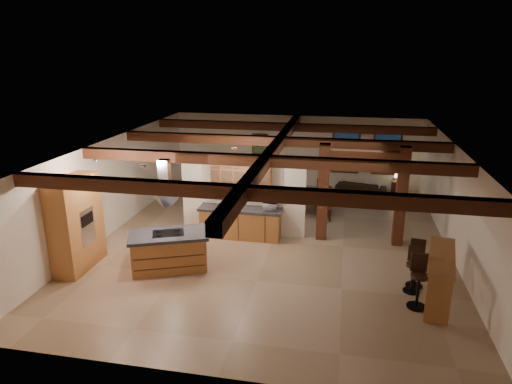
# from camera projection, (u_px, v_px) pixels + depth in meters

# --- Properties ---
(ground) EXTENTS (12.00, 12.00, 0.00)m
(ground) POSITION_uv_depth(u_px,v_px,m) (273.00, 241.00, 13.55)
(ground) COLOR tan
(ground) RESTS_ON ground
(room_walls) EXTENTS (12.00, 12.00, 12.00)m
(room_walls) POSITION_uv_depth(u_px,v_px,m) (273.00, 184.00, 13.02)
(room_walls) COLOR white
(room_walls) RESTS_ON ground
(ceiling_beams) EXTENTS (10.00, 12.00, 0.28)m
(ceiling_beams) POSITION_uv_depth(u_px,v_px,m) (274.00, 150.00, 12.72)
(ceiling_beams) COLOR #3E1D0F
(ceiling_beams) RESTS_ON room_walls
(timber_posts) EXTENTS (2.50, 0.30, 2.90)m
(timber_posts) POSITION_uv_depth(u_px,v_px,m) (362.00, 184.00, 13.03)
(timber_posts) COLOR #3E1D0F
(timber_posts) RESTS_ON ground
(partition_wall) EXTENTS (3.80, 0.18, 2.20)m
(partition_wall) POSITION_uv_depth(u_px,v_px,m) (243.00, 199.00, 13.87)
(partition_wall) COLOR white
(partition_wall) RESTS_ON ground
(pantry_cabinet) EXTENTS (0.67, 1.60, 2.40)m
(pantry_cabinet) POSITION_uv_depth(u_px,v_px,m) (76.00, 224.00, 11.61)
(pantry_cabinet) COLOR #A66535
(pantry_cabinet) RESTS_ON ground
(back_counter) EXTENTS (2.50, 0.66, 0.94)m
(back_counter) POSITION_uv_depth(u_px,v_px,m) (240.00, 223.00, 13.69)
(back_counter) COLOR #A66535
(back_counter) RESTS_ON ground
(upper_display_cabinet) EXTENTS (1.80, 0.36, 0.95)m
(upper_display_cabinet) POSITION_uv_depth(u_px,v_px,m) (241.00, 177.00, 13.47)
(upper_display_cabinet) COLOR #A66535
(upper_display_cabinet) RESTS_ON partition_wall
(range_hood) EXTENTS (1.10, 1.10, 1.40)m
(range_hood) POSITION_uv_depth(u_px,v_px,m) (166.00, 203.00, 11.37)
(range_hood) COLOR silver
(range_hood) RESTS_ON room_walls
(back_windows) EXTENTS (2.70, 0.07, 1.70)m
(back_windows) POSITION_uv_depth(u_px,v_px,m) (366.00, 153.00, 18.14)
(back_windows) COLOR #3E1D0F
(back_windows) RESTS_ON room_walls
(framed_art) EXTENTS (0.65, 0.05, 0.85)m
(framed_art) POSITION_uv_depth(u_px,v_px,m) (260.00, 144.00, 18.87)
(framed_art) COLOR #3E1D0F
(framed_art) RESTS_ON room_walls
(recessed_cans) EXTENTS (3.16, 2.46, 0.03)m
(recessed_cans) POSITION_uv_depth(u_px,v_px,m) (161.00, 158.00, 11.34)
(recessed_cans) COLOR silver
(recessed_cans) RESTS_ON room_walls
(kitchen_island) EXTENTS (2.23, 1.72, 0.99)m
(kitchen_island) POSITION_uv_depth(u_px,v_px,m) (169.00, 250.00, 11.75)
(kitchen_island) COLOR #A66535
(kitchen_island) RESTS_ON ground
(dining_table) EXTENTS (2.11, 1.63, 0.65)m
(dining_table) POSITION_uv_depth(u_px,v_px,m) (304.00, 204.00, 15.79)
(dining_table) COLOR #391F0E
(dining_table) RESTS_ON ground
(sofa) EXTENTS (1.96, 1.11, 0.54)m
(sofa) POSITION_uv_depth(u_px,v_px,m) (361.00, 188.00, 17.75)
(sofa) COLOR black
(sofa) RESTS_ON ground
(microwave) EXTENTS (0.43, 0.30, 0.23)m
(microwave) POSITION_uv_depth(u_px,v_px,m) (270.00, 206.00, 13.36)
(microwave) COLOR silver
(microwave) RESTS_ON back_counter
(bar_counter) EXTENTS (0.94, 2.21, 1.13)m
(bar_counter) POSITION_uv_depth(u_px,v_px,m) (440.00, 270.00, 10.14)
(bar_counter) COLOR #A66535
(bar_counter) RESTS_ON ground
(side_table) EXTENTS (0.51, 0.51, 0.55)m
(side_table) POSITION_uv_depth(u_px,v_px,m) (397.00, 188.00, 17.81)
(side_table) COLOR #3E1D0F
(side_table) RESTS_ON ground
(table_lamp) EXTENTS (0.30, 0.30, 0.35)m
(table_lamp) POSITION_uv_depth(u_px,v_px,m) (398.00, 175.00, 17.65)
(table_lamp) COLOR black
(table_lamp) RESTS_ON side_table
(bar_stool_a) EXTENTS (0.42, 0.43, 1.22)m
(bar_stool_a) POSITION_uv_depth(u_px,v_px,m) (419.00, 281.00, 9.94)
(bar_stool_a) COLOR black
(bar_stool_a) RESTS_ON ground
(bar_stool_b) EXTENTS (0.40, 0.42, 1.16)m
(bar_stool_b) POSITION_uv_depth(u_px,v_px,m) (416.00, 263.00, 10.84)
(bar_stool_b) COLOR black
(bar_stool_b) RESTS_ON ground
(bar_stool_c) EXTENTS (0.39, 0.40, 1.10)m
(bar_stool_c) POSITION_uv_depth(u_px,v_px,m) (413.00, 269.00, 10.60)
(bar_stool_c) COLOR black
(bar_stool_c) RESTS_ON ground
(dining_chairs) EXTENTS (1.95, 1.95, 1.13)m
(dining_chairs) POSITION_uv_depth(u_px,v_px,m) (304.00, 197.00, 15.71)
(dining_chairs) COLOR #3E1D0F
(dining_chairs) RESTS_ON ground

